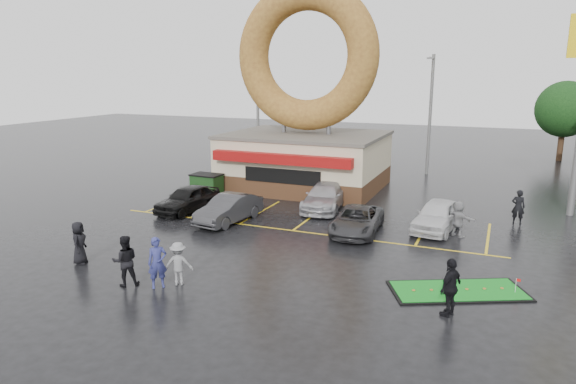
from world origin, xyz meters
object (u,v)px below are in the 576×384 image
at_px(putting_green, 458,291).
at_px(car_grey, 357,220).
at_px(streetlight_mid, 430,112).
at_px(streetlight_left, 257,108).
at_px(person_cameraman, 451,287).
at_px(car_white, 437,215).
at_px(car_dgrey, 229,209).
at_px(dumpster, 207,185).
at_px(donut_shop, 306,122).
at_px(car_silver, 325,197).
at_px(person_blue, 157,263).
at_px(car_black, 188,199).

bearing_deg(putting_green, car_grey, 134.12).
bearing_deg(streetlight_mid, streetlight_left, -175.91).
bearing_deg(putting_green, person_cameraman, -93.26).
bearing_deg(car_white, car_dgrey, -156.78).
relative_size(car_dgrey, dumpster, 2.42).
bearing_deg(donut_shop, car_silver, -58.03).
distance_m(car_dgrey, person_blue, 8.56).
height_order(car_dgrey, person_blue, person_blue).
height_order(car_silver, person_cameraman, person_cameraman).
height_order(streetlight_left, car_dgrey, streetlight_left).
bearing_deg(car_dgrey, car_white, 22.99).
relative_size(car_silver, person_blue, 2.61).
relative_size(streetlight_left, car_silver, 1.82).
distance_m(streetlight_left, dumpster, 12.53).
relative_size(car_dgrey, person_blue, 2.29).
height_order(donut_shop, streetlight_left, donut_shop).
bearing_deg(streetlight_left, car_dgrey, -68.84).
relative_size(streetlight_left, car_grey, 1.99).
height_order(car_grey, putting_green, car_grey).
bearing_deg(person_cameraman, streetlight_left, -118.60).
bearing_deg(putting_green, car_black, 159.91).
bearing_deg(streetlight_left, dumpster, -79.90).
distance_m(donut_shop, person_cameraman, 19.84).
distance_m(streetlight_mid, car_silver, 14.09).
relative_size(streetlight_mid, dumpster, 5.00).
xyz_separation_m(streetlight_left, dumpster, (2.07, -11.64, -4.13)).
relative_size(donut_shop, dumpster, 7.50).
xyz_separation_m(car_silver, car_grey, (2.91, -3.67, -0.09)).
bearing_deg(donut_shop, streetlight_mid, 48.62).
xyz_separation_m(donut_shop, dumpster, (-4.93, -4.70, -3.81)).
distance_m(car_dgrey, person_cameraman, 13.48).
xyz_separation_m(donut_shop, car_black, (-3.83, -8.51, -3.73)).
height_order(car_silver, dumpster, car_silver).
xyz_separation_m(donut_shop, car_silver, (3.10, -4.97, -3.75)).
distance_m(person_cameraman, putting_green, 2.24).
bearing_deg(person_blue, person_cameraman, -34.37).
distance_m(streetlight_mid, car_white, 15.38).
distance_m(car_silver, car_white, 6.69).
distance_m(car_grey, putting_green, 7.51).
distance_m(donut_shop, car_white, 12.25).
xyz_separation_m(car_dgrey, dumpster, (-4.28, 4.77, -0.07)).
xyz_separation_m(car_dgrey, car_white, (10.22, 2.80, 0.04)).
bearing_deg(car_black, car_white, 15.19).
bearing_deg(car_grey, car_silver, 124.80).
height_order(car_white, dumpster, car_white).
distance_m(donut_shop, car_dgrey, 10.21).
xyz_separation_m(person_blue, putting_green, (10.13, 3.83, -0.91)).
bearing_deg(streetlight_left, car_silver, -49.71).
bearing_deg(putting_green, dumpster, 150.02).
bearing_deg(donut_shop, person_blue, -86.47).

